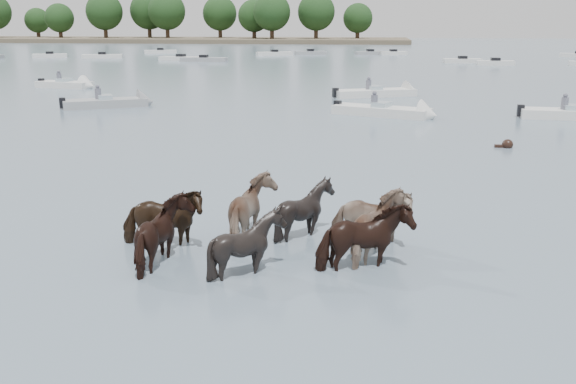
# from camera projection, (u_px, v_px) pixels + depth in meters

# --- Properties ---
(ground) EXTENTS (400.00, 400.00, 0.00)m
(ground) POSITION_uv_depth(u_px,v_px,m) (255.00, 256.00, 13.69)
(ground) COLOR slate
(ground) RESTS_ON ground
(shoreline) EXTENTS (160.00, 30.00, 1.00)m
(shoreline) POSITION_uv_depth(u_px,v_px,m) (98.00, 40.00, 166.32)
(shoreline) COLOR #4C4233
(shoreline) RESTS_ON ground
(pony_herd) EXTENTS (6.61, 4.00, 1.67)m
(pony_herd) POSITION_uv_depth(u_px,v_px,m) (280.00, 228.00, 13.79)
(pony_herd) COLOR black
(pony_herd) RESTS_ON ground
(swimming_pony) EXTENTS (0.72, 0.44, 0.44)m
(swimming_pony) POSITION_uv_depth(u_px,v_px,m) (506.00, 145.00, 25.52)
(swimming_pony) COLOR black
(swimming_pony) RESTS_ON ground
(motorboat_a) EXTENTS (5.35, 3.95, 1.92)m
(motorboat_a) POSITION_uv_depth(u_px,v_px,m) (118.00, 103.00, 37.94)
(motorboat_a) COLOR gray
(motorboat_a) RESTS_ON ground
(motorboat_b) EXTENTS (5.86, 3.59, 1.92)m
(motorboat_b) POSITION_uv_depth(u_px,v_px,m) (395.00, 112.00, 33.88)
(motorboat_b) COLOR silver
(motorboat_b) RESTS_ON ground
(motorboat_c) EXTENTS (6.19, 3.97, 1.92)m
(motorboat_c) POSITION_uv_depth(u_px,v_px,m) (385.00, 93.00, 43.33)
(motorboat_c) COLOR silver
(motorboat_c) RESTS_ON ground
(motorboat_f) EXTENTS (5.00, 2.44, 1.92)m
(motorboat_f) POSITION_uv_depth(u_px,v_px,m) (73.00, 85.00, 48.69)
(motorboat_f) COLOR silver
(motorboat_f) RESTS_ON ground
(distant_flotilla) EXTENTS (106.32, 25.63, 0.93)m
(distant_flotilla) POSITION_uv_depth(u_px,v_px,m) (355.00, 57.00, 87.52)
(distant_flotilla) COLOR gray
(distant_flotilla) RESTS_ON ground
(treeline) EXTENTS (143.90, 20.09, 12.56)m
(treeline) POSITION_uv_depth(u_px,v_px,m) (108.00, 14.00, 163.05)
(treeline) COLOR #382619
(treeline) RESTS_ON ground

